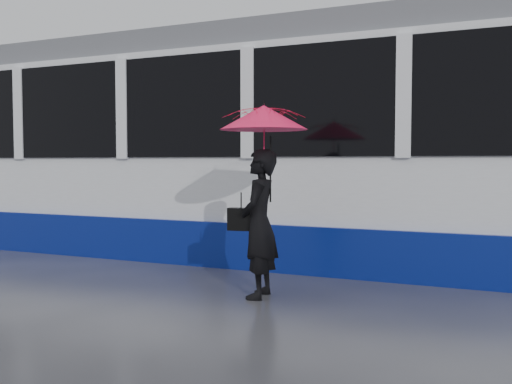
% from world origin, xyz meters
% --- Properties ---
extents(ground, '(90.00, 90.00, 0.00)m').
position_xyz_m(ground, '(0.00, 0.00, 0.00)').
color(ground, '#2B2B30').
rests_on(ground, ground).
extents(rails, '(34.00, 1.51, 0.02)m').
position_xyz_m(rails, '(0.00, 2.50, 0.01)').
color(rails, '#3F3D38').
rests_on(rails, ground).
extents(tram, '(26.00, 2.56, 3.35)m').
position_xyz_m(tram, '(0.73, 2.50, 1.64)').
color(tram, white).
rests_on(tram, ground).
extents(woman, '(0.45, 0.62, 1.57)m').
position_xyz_m(woman, '(0.98, -0.06, 0.78)').
color(woman, black).
rests_on(woman, ground).
extents(umbrella, '(1.04, 1.04, 1.06)m').
position_xyz_m(umbrella, '(1.03, -0.06, 1.72)').
color(umbrella, '#E81360').
rests_on(umbrella, ground).
extents(handbag, '(0.29, 0.16, 0.42)m').
position_xyz_m(handbag, '(0.76, -0.04, 0.82)').
color(handbag, black).
rests_on(handbag, ground).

